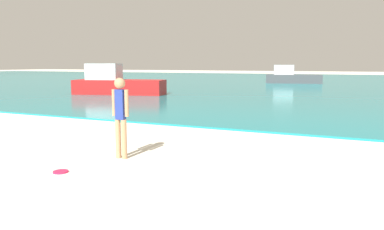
{
  "coord_description": "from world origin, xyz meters",
  "views": [
    {
      "loc": [
        2.84,
        0.14,
        1.89
      ],
      "look_at": [
        -0.44,
        7.39,
        0.79
      ],
      "focal_mm": 34.59,
      "sensor_mm": 36.0,
      "label": 1
    }
  ],
  "objects_px": {
    "person_standing": "(121,113)",
    "boat_near": "(116,84)",
    "frisbee": "(61,172)",
    "boat_far": "(291,77)"
  },
  "relations": [
    {
      "from": "boat_near",
      "to": "boat_far",
      "type": "xyz_separation_m",
      "value": [
        7.58,
        17.54,
        -0.04
      ]
    },
    {
      "from": "person_standing",
      "to": "boat_near",
      "type": "xyz_separation_m",
      "value": [
        -9.21,
        12.6,
        -0.22
      ]
    },
    {
      "from": "frisbee",
      "to": "boat_far",
      "type": "height_order",
      "value": "boat_far"
    },
    {
      "from": "frisbee",
      "to": "boat_far",
      "type": "distance_m",
      "value": 31.43
    },
    {
      "from": "person_standing",
      "to": "frisbee",
      "type": "bearing_deg",
      "value": -108.94
    },
    {
      "from": "frisbee",
      "to": "boat_far",
      "type": "relative_size",
      "value": 0.05
    },
    {
      "from": "frisbee",
      "to": "person_standing",
      "type": "bearing_deg",
      "value": 72.18
    },
    {
      "from": "person_standing",
      "to": "boat_far",
      "type": "height_order",
      "value": "boat_far"
    },
    {
      "from": "frisbee",
      "to": "boat_near",
      "type": "bearing_deg",
      "value": 122.42
    },
    {
      "from": "person_standing",
      "to": "frisbee",
      "type": "height_order",
      "value": "person_standing"
    }
  ]
}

